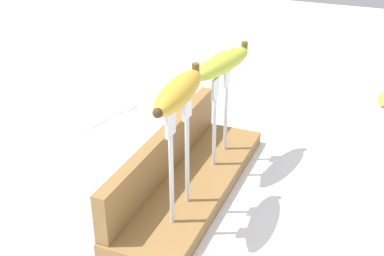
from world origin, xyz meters
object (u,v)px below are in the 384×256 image
(banana_raised_left, at_px, (178,92))
(banana_raised_right, at_px, (222,63))
(fork_stand_left, at_px, (179,150))
(fork_fallen_near, at_px, (118,112))
(fork_stand_right, at_px, (221,108))

(banana_raised_left, relative_size, banana_raised_right, 0.90)
(fork_stand_left, xyz_separation_m, banana_raised_right, (0.18, 0.00, 0.07))
(banana_raised_left, distance_m, fork_fallen_near, 0.49)
(banana_raised_left, height_order, banana_raised_right, banana_raised_left)
(banana_raised_right, height_order, fork_fallen_near, banana_raised_right)
(fork_stand_right, relative_size, fork_fallen_near, 1.04)
(banana_raised_left, height_order, fork_fallen_near, banana_raised_left)
(fork_stand_left, xyz_separation_m, banana_raised_left, (-0.00, -0.00, 0.09))
(fork_stand_right, relative_size, banana_raised_right, 0.96)
(fork_stand_left, relative_size, fork_stand_right, 1.11)
(fork_stand_left, relative_size, fork_fallen_near, 1.15)
(fork_stand_left, height_order, banana_raised_right, banana_raised_right)
(fork_stand_left, xyz_separation_m, fork_fallen_near, (0.32, 0.30, -0.13))
(fork_stand_right, distance_m, banana_raised_left, 0.21)
(banana_raised_left, bearing_deg, fork_fallen_near, 43.01)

